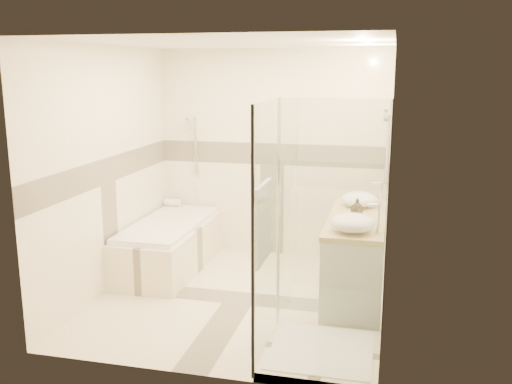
% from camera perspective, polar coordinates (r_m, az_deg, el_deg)
% --- Properties ---
extents(room, '(2.82, 3.02, 2.52)m').
position_cam_1_polar(room, '(5.49, -1.04, 1.63)').
color(room, beige).
rests_on(room, ground).
extents(bathtub, '(0.75, 1.70, 0.56)m').
position_cam_1_polar(bathtub, '(6.64, -8.69, -5.07)').
color(bathtub, beige).
rests_on(bathtub, ground).
extents(vanity, '(0.58, 1.62, 0.85)m').
position_cam_1_polar(vanity, '(5.81, 10.05, -6.43)').
color(vanity, white).
rests_on(vanity, ground).
extents(shower_enclosure, '(0.96, 0.93, 2.04)m').
position_cam_1_polar(shower_enclosure, '(4.62, 5.36, -10.24)').
color(shower_enclosure, beige).
rests_on(shower_enclosure, ground).
extents(vessel_sink_near, '(0.39, 0.39, 0.15)m').
position_cam_1_polar(vessel_sink_near, '(6.07, 10.29, -0.71)').
color(vessel_sink_near, white).
rests_on(vessel_sink_near, vanity).
extents(vessel_sink_far, '(0.41, 0.41, 0.16)m').
position_cam_1_polar(vessel_sink_far, '(5.13, 9.63, -3.04)').
color(vessel_sink_far, white).
rests_on(vessel_sink_far, vanity).
extents(faucet_near, '(0.11, 0.03, 0.28)m').
position_cam_1_polar(faucet_near, '(6.05, 12.36, -0.04)').
color(faucet_near, silver).
rests_on(faucet_near, vanity).
extents(faucet_far, '(0.11, 0.03, 0.27)m').
position_cam_1_polar(faucet_far, '(5.10, 12.08, -2.34)').
color(faucet_far, silver).
rests_on(faucet_far, vanity).
extents(amenity_bottle_a, '(0.09, 0.09, 0.16)m').
position_cam_1_polar(amenity_bottle_a, '(5.57, 9.97, -1.84)').
color(amenity_bottle_a, black).
rests_on(amenity_bottle_a, vanity).
extents(amenity_bottle_b, '(0.14, 0.14, 0.16)m').
position_cam_1_polar(amenity_bottle_b, '(5.72, 10.07, -1.46)').
color(amenity_bottle_b, black).
rests_on(amenity_bottle_b, vanity).
extents(folded_towels, '(0.17, 0.23, 0.07)m').
position_cam_1_polar(folded_towels, '(6.38, 10.45, -0.47)').
color(folded_towels, white).
rests_on(folded_towels, vanity).
extents(rolled_towel, '(0.20, 0.09, 0.09)m').
position_cam_1_polar(rolled_towel, '(7.30, -8.34, -1.04)').
color(rolled_towel, white).
rests_on(rolled_towel, bathtub).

